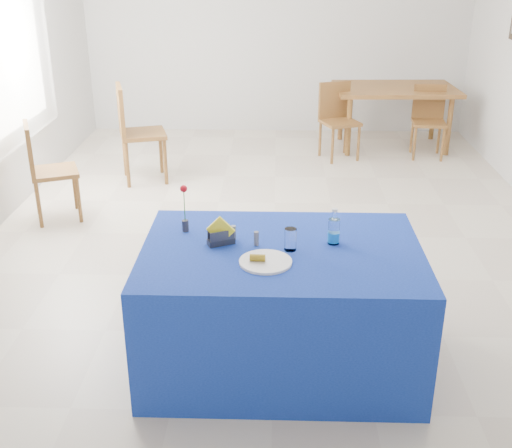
{
  "coord_description": "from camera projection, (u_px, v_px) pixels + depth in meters",
  "views": [
    {
      "loc": [
        0.0,
        -5.13,
        2.34
      ],
      "look_at": [
        -0.1,
        -1.87,
        0.92
      ],
      "focal_mm": 45.0,
      "sensor_mm": 36.0,
      "label": 1
    }
  ],
  "objects": [
    {
      "name": "chair_win_b",
      "position": [
        133.0,
        127.0,
        6.72
      ],
      "size": [
        0.57,
        0.57,
        1.03
      ],
      "rotation": [
        0.0,
        0.0,
        1.86
      ],
      "color": "brown",
      "rests_on": "floor"
    },
    {
      "name": "rose_vase",
      "position": [
        185.0,
        210.0,
        3.81
      ],
      "size": [
        0.04,
        0.04,
        0.29
      ],
      "color": "#2A292F",
      "rests_on": "blue_table"
    },
    {
      "name": "pepper_shaker",
      "position": [
        256.0,
        239.0,
        3.67
      ],
      "size": [
        0.03,
        0.03,
        0.08
      ],
      "primitive_type": "cylinder",
      "color": "#5C5C61",
      "rests_on": "blue_table"
    },
    {
      "name": "water_bottle",
      "position": [
        334.0,
        232.0,
        3.68
      ],
      "size": [
        0.07,
        0.07,
        0.21
      ],
      "color": "white",
      "rests_on": "blue_table"
    },
    {
      "name": "chair_win_a",
      "position": [
        44.0,
        165.0,
        5.77
      ],
      "size": [
        0.53,
        0.53,
        0.91
      ],
      "rotation": [
        0.0,
        0.0,
        1.97
      ],
      "color": "brown",
      "rests_on": "floor"
    },
    {
      "name": "window_pane",
      "position": [
        5.0,
        40.0,
        5.82
      ],
      "size": [
        0.04,
        1.5,
        1.6
      ],
      "primitive_type": "cube",
      "color": "white",
      "rests_on": "room_shell"
    },
    {
      "name": "drinking_glass",
      "position": [
        290.0,
        239.0,
        3.6
      ],
      "size": [
        0.07,
        0.07,
        0.13
      ],
      "primitive_type": "cylinder",
      "color": "white",
      "rests_on": "blue_table"
    },
    {
      "name": "napkin_holder",
      "position": [
        221.0,
        236.0,
        3.68
      ],
      "size": [
        0.17,
        0.12,
        0.17
      ],
      "color": "#333338",
      "rests_on": "blue_table"
    },
    {
      "name": "room_shell",
      "position": [
        277.0,
        29.0,
        4.94
      ],
      "size": [
        7.0,
        7.0,
        7.0
      ],
      "color": "silver",
      "rests_on": "ground"
    },
    {
      "name": "floor",
      "position": [
        274.0,
        235.0,
        5.64
      ],
      "size": [
        7.0,
        7.0,
        0.0
      ],
      "primitive_type": "plane",
      "color": "beige",
      "rests_on": "ground"
    },
    {
      "name": "curtain",
      "position": [
        13.0,
        40.0,
        5.82
      ],
      "size": [
        0.04,
        1.75,
        1.85
      ],
      "primitive_type": "cube",
      "color": "white",
      "rests_on": "room_shell"
    },
    {
      "name": "banana_pieces",
      "position": [
        258.0,
        258.0,
        3.46
      ],
      "size": [
        0.09,
        0.04,
        0.04
      ],
      "color": "gold",
      "rests_on": "plate"
    },
    {
      "name": "chair_bg_right",
      "position": [
        429.0,
        116.0,
        7.61
      ],
      "size": [
        0.41,
        0.41,
        0.84
      ],
      "rotation": [
        0.0,
        0.0,
        -0.09
      ],
      "color": "brown",
      "rests_on": "floor"
    },
    {
      "name": "blue_table",
      "position": [
        281.0,
        306.0,
        3.79
      ],
      "size": [
        1.6,
        1.1,
        0.76
      ],
      "color": "navy",
      "rests_on": "floor"
    },
    {
      "name": "chair_bg_left",
      "position": [
        337.0,
        115.0,
        7.55
      ],
      "size": [
        0.51,
        0.51,
        0.88
      ],
      "rotation": [
        0.0,
        0.0,
        0.38
      ],
      "color": "brown",
      "rests_on": "floor"
    },
    {
      "name": "salt_shaker",
      "position": [
        233.0,
        233.0,
        3.74
      ],
      "size": [
        0.03,
        0.03,
        0.08
      ],
      "primitive_type": "cylinder",
      "color": "slate",
      "rests_on": "blue_table"
    },
    {
      "name": "plate",
      "position": [
        266.0,
        262.0,
        3.47
      ],
      "size": [
        0.29,
        0.29,
        0.01
      ],
      "primitive_type": "cylinder",
      "color": "white",
      "rests_on": "blue_table"
    },
    {
      "name": "oak_table",
      "position": [
        395.0,
        93.0,
        7.85
      ],
      "size": [
        1.49,
        1.0,
        0.76
      ],
      "color": "brown",
      "rests_on": "floor"
    }
  ]
}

